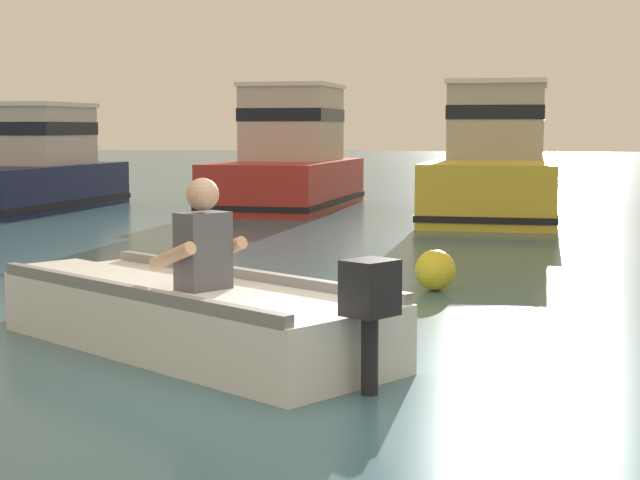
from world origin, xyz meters
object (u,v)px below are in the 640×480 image
(moored_boat_navy, at_px, (30,170))
(mooring_buoy, at_px, (435,270))
(rowboat_with_person, at_px, (184,313))
(moored_boat_yellow, at_px, (496,165))
(moored_boat_red, at_px, (289,163))

(moored_boat_navy, xyz_separation_m, mooring_buoy, (7.86, -8.17, -0.54))
(rowboat_with_person, distance_m, mooring_buoy, 3.21)
(rowboat_with_person, bearing_deg, moored_boat_yellow, 78.68)
(rowboat_with_person, height_order, moored_boat_yellow, moored_boat_yellow)
(rowboat_with_person, distance_m, moored_boat_red, 12.28)
(moored_boat_navy, xyz_separation_m, moored_boat_yellow, (8.55, 0.52, 0.13))
(moored_boat_yellow, bearing_deg, rowboat_with_person, -101.32)
(moored_boat_navy, height_order, moored_boat_red, moored_boat_red)
(moored_boat_yellow, distance_m, mooring_buoy, 8.74)
(moored_boat_red, height_order, mooring_buoy, moored_boat_red)
(moored_boat_red, bearing_deg, moored_boat_yellow, -10.28)
(rowboat_with_person, xyz_separation_m, moored_boat_navy, (-6.25, 10.94, 0.48))
(rowboat_with_person, xyz_separation_m, moored_boat_red, (-1.59, 12.16, 0.61))
(moored_boat_red, height_order, moored_boat_yellow, moored_boat_red)
(mooring_buoy, bearing_deg, moored_boat_navy, 133.89)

